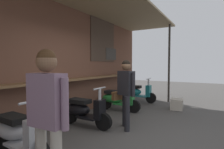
# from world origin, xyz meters

# --- Properties ---
(ground_plane) EXTENTS (26.40, 26.40, 0.00)m
(ground_plane) POSITION_xyz_m (0.00, 0.00, 0.00)
(ground_plane) COLOR #474442
(market_stall_facade) EXTENTS (9.43, 2.29, 3.27)m
(market_stall_facade) POSITION_xyz_m (0.01, 1.87, 1.81)
(market_stall_facade) COLOR brown
(market_stall_facade) RESTS_ON ground_plane
(scooter_silver) EXTENTS (0.47, 1.40, 0.97)m
(scooter_silver) POSITION_xyz_m (-1.66, 1.08, 0.39)
(scooter_silver) COLOR #B2B5BA
(scooter_silver) RESTS_ON ground_plane
(scooter_black) EXTENTS (0.46, 1.40, 0.97)m
(scooter_black) POSITION_xyz_m (-0.01, 1.08, 0.39)
(scooter_black) COLOR black
(scooter_black) RESTS_ON ground_plane
(scooter_green) EXTENTS (0.50, 1.40, 0.97)m
(scooter_green) POSITION_xyz_m (1.69, 1.08, 0.39)
(scooter_green) COLOR #237533
(scooter_green) RESTS_ON ground_plane
(scooter_teal) EXTENTS (0.46, 1.40, 0.97)m
(scooter_teal) POSITION_xyz_m (3.36, 1.08, 0.39)
(scooter_teal) COLOR #197075
(scooter_teal) RESTS_ON ground_plane
(shopper_browsing) EXTENTS (0.44, 0.64, 1.59)m
(shopper_browsing) POSITION_xyz_m (0.37, 0.13, 0.96)
(shopper_browsing) COLOR #232328
(shopper_browsing) RESTS_ON ground_plane
(shopper_passing) EXTENTS (0.23, 0.56, 1.65)m
(shopper_passing) POSITION_xyz_m (-2.04, -0.11, 1.01)
(shopper_passing) COLOR #ADA393
(shopper_passing) RESTS_ON ground_plane
(merchandise_crate) EXTENTS (0.51, 0.43, 0.35)m
(merchandise_crate) POSITION_xyz_m (2.86, -0.56, 0.18)
(merchandise_crate) COLOR #B2A899
(merchandise_crate) RESTS_ON ground_plane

